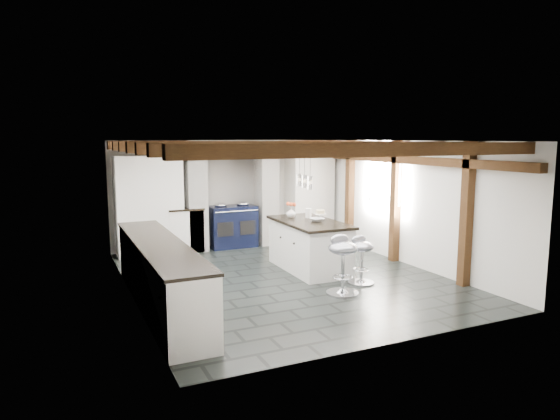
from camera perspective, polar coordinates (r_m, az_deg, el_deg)
name	(u,v)px	position (r m, az deg, el deg)	size (l,w,h in m)	color
ground	(284,278)	(8.53, 0.51, -7.72)	(6.00, 6.00, 0.00)	black
room_shell	(223,207)	(9.39, -6.53, 0.34)	(6.00, 6.03, 6.00)	silver
range_cooker	(232,226)	(10.85, -5.50, -1.78)	(1.00, 0.63, 0.99)	black
kitchen_island	(309,245)	(8.95, 3.37, -3.99)	(0.97, 1.81, 1.18)	white
bar_stool_near	(361,254)	(8.18, 9.28, -5.00)	(0.42, 0.42, 0.79)	silver
bar_stool_far	(343,258)	(7.58, 7.16, -5.43)	(0.49, 0.49, 0.91)	silver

